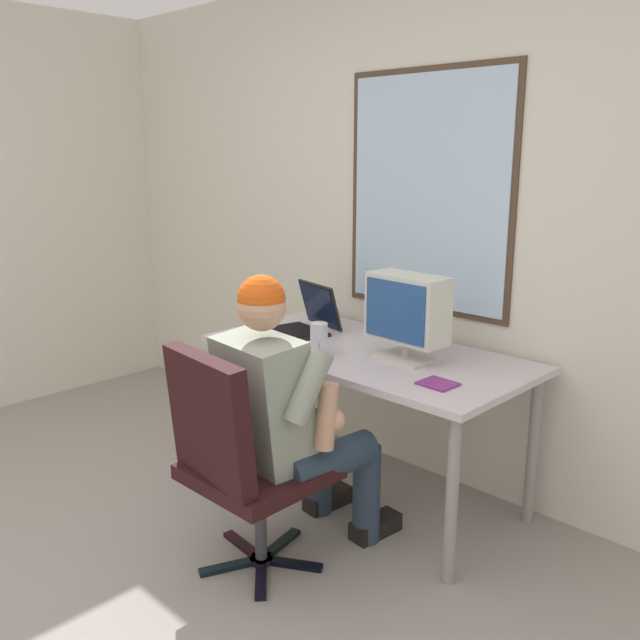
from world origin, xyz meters
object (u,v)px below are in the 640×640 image
object	(u,v)px
person_seated	(288,412)
wine_glass	(319,334)
office_chair	(236,452)
laptop	(306,320)
cd_case	(438,384)
crt_monitor	(407,311)
desk	(366,364)

from	to	relation	value
person_seated	wine_glass	xyz separation A→B (m)	(-0.20, 0.38, 0.22)
office_chair	laptop	size ratio (longest dim) A/B	2.46
person_seated	cd_case	size ratio (longest dim) A/B	8.19
person_seated	crt_monitor	bearing A→B (deg)	77.69
desk	crt_monitor	distance (m)	0.38
cd_case	desk	bearing A→B (deg)	161.57
crt_monitor	person_seated	bearing A→B (deg)	-102.31
desk	person_seated	size ratio (longest dim) A/B	1.29
crt_monitor	cd_case	distance (m)	0.42
wine_glass	cd_case	world-z (taller)	wine_glass
person_seated	laptop	xyz separation A→B (m)	(-0.54, 0.64, 0.18)
person_seated	laptop	world-z (taller)	person_seated
desk	cd_case	size ratio (longest dim) A/B	10.60
person_seated	laptop	size ratio (longest dim) A/B	3.15
office_chair	wine_glass	xyz separation A→B (m)	(-0.17, 0.64, 0.32)
office_chair	crt_monitor	distance (m)	0.98
wine_glass	cd_case	bearing A→B (deg)	3.80
office_chair	wine_glass	size ratio (longest dim) A/B	6.13
person_seated	wine_glass	world-z (taller)	person_seated
laptop	desk	bearing A→B (deg)	-4.54
person_seated	laptop	distance (m)	0.85
cd_case	wine_glass	bearing A→B (deg)	-176.20
laptop	wine_glass	xyz separation A→B (m)	(0.34, -0.25, 0.04)
crt_monitor	wine_glass	xyz separation A→B (m)	(-0.33, -0.22, -0.13)
desk	laptop	bearing A→B (deg)	175.46
person_seated	cd_case	xyz separation A→B (m)	(0.43, 0.42, 0.12)
desk	cd_case	distance (m)	0.56
cd_case	laptop	bearing A→B (deg)	167.72
desk	office_chair	xyz separation A→B (m)	(0.07, -0.86, -0.14)
person_seated	cd_case	world-z (taller)	person_seated
desk	cd_case	world-z (taller)	cd_case
person_seated	crt_monitor	xyz separation A→B (m)	(0.13, 0.61, 0.35)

